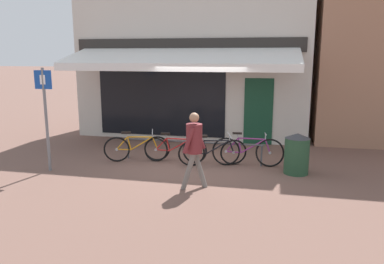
{
  "coord_description": "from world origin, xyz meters",
  "views": [
    {
      "loc": [
        1.94,
        -9.41,
        2.79
      ],
      "look_at": [
        0.14,
        -1.1,
        1.05
      ],
      "focal_mm": 35.0,
      "sensor_mm": 36.0,
      "label": 1
    }
  ],
  "objects_px": {
    "bicycle_orange": "(137,148)",
    "bicycle_red": "(175,149)",
    "parking_sign": "(45,109)",
    "bicycle_black": "(212,152)",
    "bicycle_purple": "(248,151)",
    "pedestrian_adult": "(194,143)",
    "litter_bin": "(297,153)"
  },
  "relations": [
    {
      "from": "pedestrian_adult",
      "to": "bicycle_purple",
      "type": "bearing_deg",
      "value": 56.82
    },
    {
      "from": "bicycle_black",
      "to": "parking_sign",
      "type": "xyz_separation_m",
      "value": [
        -3.86,
        -1.25,
        1.16
      ]
    },
    {
      "from": "litter_bin",
      "to": "bicycle_red",
      "type": "bearing_deg",
      "value": 173.61
    },
    {
      "from": "bicycle_purple",
      "to": "bicycle_black",
      "type": "bearing_deg",
      "value": -171.74
    },
    {
      "from": "bicycle_purple",
      "to": "bicycle_orange",
      "type": "bearing_deg",
      "value": 179.81
    },
    {
      "from": "bicycle_orange",
      "to": "pedestrian_adult",
      "type": "xyz_separation_m",
      "value": [
        1.92,
        -1.69,
        0.63
      ]
    },
    {
      "from": "bicycle_red",
      "to": "bicycle_black",
      "type": "relative_size",
      "value": 0.98
    },
    {
      "from": "bicycle_purple",
      "to": "parking_sign",
      "type": "bearing_deg",
      "value": -167.69
    },
    {
      "from": "parking_sign",
      "to": "bicycle_purple",
      "type": "bearing_deg",
      "value": 17.03
    },
    {
      "from": "bicycle_orange",
      "to": "bicycle_red",
      "type": "height_order",
      "value": "bicycle_orange"
    },
    {
      "from": "pedestrian_adult",
      "to": "litter_bin",
      "type": "xyz_separation_m",
      "value": [
        2.19,
        1.51,
        -0.5
      ]
    },
    {
      "from": "bicycle_purple",
      "to": "pedestrian_adult",
      "type": "bearing_deg",
      "value": -122.25
    },
    {
      "from": "bicycle_black",
      "to": "bicycle_purple",
      "type": "bearing_deg",
      "value": -5.48
    },
    {
      "from": "bicycle_black",
      "to": "bicycle_purple",
      "type": "xyz_separation_m",
      "value": [
        0.88,
        0.2,
        0.02
      ]
    },
    {
      "from": "bicycle_orange",
      "to": "bicycle_red",
      "type": "bearing_deg",
      "value": -7.69
    },
    {
      "from": "pedestrian_adult",
      "to": "bicycle_red",
      "type": "bearing_deg",
      "value": 110.4
    },
    {
      "from": "bicycle_purple",
      "to": "parking_sign",
      "type": "height_order",
      "value": "parking_sign"
    },
    {
      "from": "bicycle_orange",
      "to": "litter_bin",
      "type": "distance_m",
      "value": 4.11
    },
    {
      "from": "bicycle_orange",
      "to": "parking_sign",
      "type": "bearing_deg",
      "value": -163.58
    },
    {
      "from": "bicycle_red",
      "to": "bicycle_black",
      "type": "distance_m",
      "value": 1.04
    },
    {
      "from": "parking_sign",
      "to": "bicycle_black",
      "type": "bearing_deg",
      "value": 17.93
    },
    {
      "from": "bicycle_black",
      "to": "pedestrian_adult",
      "type": "xyz_separation_m",
      "value": [
        -0.12,
        -1.71,
        0.63
      ]
    },
    {
      "from": "bicycle_black",
      "to": "litter_bin",
      "type": "bearing_deg",
      "value": -24.04
    },
    {
      "from": "bicycle_red",
      "to": "bicycle_black",
      "type": "xyz_separation_m",
      "value": [
        1.03,
        -0.14,
        0.02
      ]
    },
    {
      "from": "bicycle_purple",
      "to": "pedestrian_adult",
      "type": "relative_size",
      "value": 1.12
    },
    {
      "from": "bicycle_purple",
      "to": "litter_bin",
      "type": "relative_size",
      "value": 1.87
    },
    {
      "from": "pedestrian_adult",
      "to": "parking_sign",
      "type": "relative_size",
      "value": 0.66
    },
    {
      "from": "bicycle_orange",
      "to": "bicycle_red",
      "type": "xyz_separation_m",
      "value": [
        1.01,
        0.17,
        -0.02
      ]
    },
    {
      "from": "bicycle_orange",
      "to": "bicycle_black",
      "type": "height_order",
      "value": "bicycle_black"
    },
    {
      "from": "bicycle_purple",
      "to": "parking_sign",
      "type": "relative_size",
      "value": 0.73
    },
    {
      "from": "bicycle_orange",
      "to": "bicycle_purple",
      "type": "xyz_separation_m",
      "value": [
        2.92,
        0.23,
        0.01
      ]
    },
    {
      "from": "bicycle_red",
      "to": "pedestrian_adult",
      "type": "distance_m",
      "value": 2.17
    }
  ]
}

